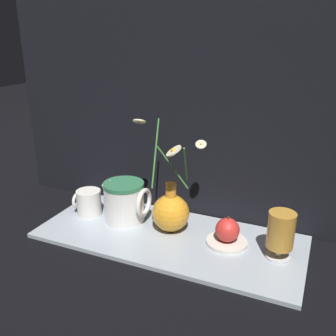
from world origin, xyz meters
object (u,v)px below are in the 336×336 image
(vase_with_flowers, at_px, (171,211))
(tea_glass, at_px, (281,232))
(ceramic_pitcher, at_px, (125,200))
(yellow_mug, at_px, (88,202))
(orange_fruit, at_px, (227,230))

(vase_with_flowers, relative_size, tea_glass, 2.58)
(ceramic_pitcher, bearing_deg, vase_with_flowers, -0.23)
(yellow_mug, relative_size, ceramic_pitcher, 0.59)
(vase_with_flowers, relative_size, ceramic_pitcher, 2.24)
(yellow_mug, distance_m, ceramic_pitcher, 0.14)
(ceramic_pitcher, height_order, tea_glass, ceramic_pitcher)
(yellow_mug, bearing_deg, vase_with_flowers, 2.18)
(ceramic_pitcher, distance_m, tea_glass, 0.48)
(yellow_mug, xyz_separation_m, ceramic_pitcher, (0.13, 0.01, 0.03))
(vase_with_flowers, height_order, ceramic_pitcher, vase_with_flowers)
(yellow_mug, bearing_deg, ceramic_pitcher, 5.04)
(tea_glass, relative_size, orange_fruit, 1.73)
(tea_glass, xyz_separation_m, orange_fruit, (-0.14, 0.01, -0.03))
(vase_with_flowers, xyz_separation_m, tea_glass, (0.32, -0.02, 0.01))
(vase_with_flowers, distance_m, ceramic_pitcher, 0.16)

